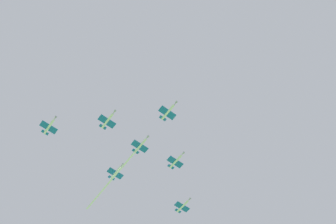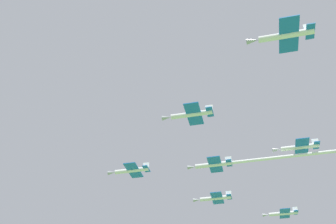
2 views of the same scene
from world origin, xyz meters
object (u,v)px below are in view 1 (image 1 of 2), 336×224
at_px(jet_port_outer, 123,167).
at_px(jet_port_trail, 116,172).
at_px(jet_center_rear, 49,126).
at_px(jet_starboard_inner, 108,120).
at_px(jet_lead, 168,112).
at_px(jet_starboard_outer, 183,206).
at_px(jet_port_inner, 176,161).

xyz_separation_m(jet_port_outer, jet_port_trail, (5.90, 0.28, 2.10)).
distance_m(jet_port_outer, jet_port_trail, 6.27).
bearing_deg(jet_center_rear, jet_port_trail, -174.29).
distance_m(jet_starboard_inner, jet_port_outer, 24.65).
relative_size(jet_lead, jet_center_rear, 1.00).
bearing_deg(jet_center_rear, jet_starboard_outer, 180.00).
height_order(jet_starboard_inner, jet_center_rear, jet_center_rear).
distance_m(jet_port_inner, jet_center_rear, 58.50).
bearing_deg(jet_port_inner, jet_port_outer, -41.37).
distance_m(jet_lead, jet_starboard_inner, 26.18).
bearing_deg(jet_lead, jet_port_inner, -135.00).
distance_m(jet_lead, jet_port_outer, 34.80).
relative_size(jet_starboard_inner, jet_port_outer, 0.21).
xyz_separation_m(jet_starboard_outer, jet_center_rear, (-3.52, 73.91, -0.00)).
bearing_deg(jet_port_inner, jet_starboard_inner, 0.00).
xyz_separation_m(jet_port_inner, jet_port_trail, (21.29, 19.53, 0.19)).
height_order(jet_center_rear, jet_port_trail, jet_port_trail).
bearing_deg(jet_lead, jet_starboard_inner, -45.00).
xyz_separation_m(jet_lead, jet_center_rear, (35.19, 38.71, 0.19)).
distance_m(jet_starboard_inner, jet_port_trail, 28.98).
distance_m(jet_port_inner, jet_starboard_outer, 26.17).
bearing_deg(jet_port_trail, jet_port_outer, 90.00).
bearing_deg(jet_port_outer, jet_center_rear, -3.41).
bearing_deg(jet_lead, jet_port_outer, -90.00).
relative_size(jet_lead, jet_port_inner, 1.00).
bearing_deg(jet_port_outer, jet_lead, 90.00).
bearing_deg(jet_port_inner, jet_port_trail, -50.19).
xyz_separation_m(jet_starboard_inner, jet_center_rear, (17.60, 19.36, 1.29)).
height_order(jet_port_inner, jet_center_rear, jet_port_inner).
xyz_separation_m(jet_port_outer, jet_center_rear, (0.44, 37.06, 1.12)).
relative_size(jet_port_inner, jet_starboard_inner, 1.00).
bearing_deg(jet_starboard_outer, jet_starboard_inner, 18.43).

